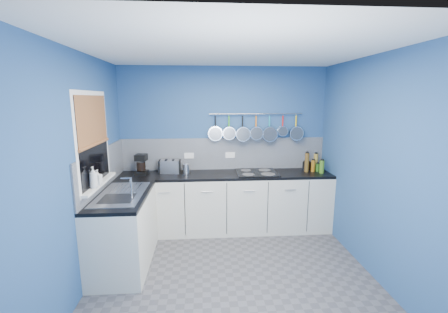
{
  "coord_description": "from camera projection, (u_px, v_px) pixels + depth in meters",
  "views": [
    {
      "loc": [
        -0.33,
        -3.16,
        2.02
      ],
      "look_at": [
        -0.05,
        0.75,
        1.25
      ],
      "focal_mm": 23.9,
      "sensor_mm": 36.0,
      "label": 1
    }
  ],
  "objects": [
    {
      "name": "sink_unit",
      "position": [
        122.0,
        194.0,
        3.53
      ],
      "size": [
        0.5,
        0.95,
        0.01
      ],
      "primitive_type": "cube",
      "color": "silver",
      "rests_on": "worktop_left"
    },
    {
      "name": "condiment_4",
      "position": [
        313.0,
        166.0,
        4.61
      ],
      "size": [
        0.06,
        0.06,
        0.18
      ],
      "primitive_type": "cylinder",
      "color": "#8C5914",
      "rests_on": "worktop_back"
    },
    {
      "name": "worktop_left",
      "position": [
        122.0,
        196.0,
        3.53
      ],
      "size": [
        0.6,
        1.2,
        0.04
      ],
      "primitive_type": "cube",
      "color": "black",
      "rests_on": "cabinet_run_left"
    },
    {
      "name": "paper_towel",
      "position": [
        140.0,
        165.0,
        4.46
      ],
      "size": [
        0.13,
        0.13,
        0.28
      ],
      "primitive_type": "cylinder",
      "rotation": [
        0.0,
        0.0,
        -0.02
      ],
      "color": "white",
      "rests_on": "worktop_back"
    },
    {
      "name": "coffee_maker",
      "position": [
        141.0,
        165.0,
        4.41
      ],
      "size": [
        0.19,
        0.21,
        0.3
      ],
      "primitive_type": null,
      "rotation": [
        0.0,
        0.0,
        -0.13
      ],
      "color": "black",
      "rests_on": "worktop_back"
    },
    {
      "name": "condiment_1",
      "position": [
        309.0,
        166.0,
        4.72
      ],
      "size": [
        0.06,
        0.06,
        0.13
      ],
      "primitive_type": "cylinder",
      "color": "black",
      "rests_on": "worktop_back"
    },
    {
      "name": "pan_4",
      "position": [
        269.0,
        128.0,
        4.66
      ],
      "size": [
        0.24,
        0.1,
        0.43
      ],
      "primitive_type": null,
      "color": "silver",
      "rests_on": "pot_rail"
    },
    {
      "name": "socket_left",
      "position": [
        189.0,
        156.0,
        4.69
      ],
      "size": [
        0.15,
        0.01,
        0.09
      ],
      "primitive_type": "cube",
      "color": "white",
      "rests_on": "backsplash_back"
    },
    {
      "name": "floor",
      "position": [
        233.0,
        274.0,
        3.5
      ],
      "size": [
        3.2,
        3.0,
        0.02
      ],
      "primitive_type": "cube",
      "color": "#47474C",
      "rests_on": "ground"
    },
    {
      "name": "condiment_0",
      "position": [
        316.0,
        162.0,
        4.7
      ],
      "size": [
        0.07,
        0.07,
        0.26
      ],
      "primitive_type": "cylinder",
      "color": "olive",
      "rests_on": "worktop_back"
    },
    {
      "name": "pan_6",
      "position": [
        296.0,
        127.0,
        4.69
      ],
      "size": [
        0.23,
        0.09,
        0.42
      ],
      "primitive_type": null,
      "color": "silver",
      "rests_on": "pot_rail"
    },
    {
      "name": "bamboo_blind",
      "position": [
        93.0,
        120.0,
        3.34
      ],
      "size": [
        0.01,
        0.9,
        0.55
      ],
      "primitive_type": "cube",
      "color": "#955B2C",
      "rests_on": "wall_left"
    },
    {
      "name": "mixer_tap",
      "position": [
        131.0,
        188.0,
        3.34
      ],
      "size": [
        0.12,
        0.08,
        0.26
      ],
      "primitive_type": null,
      "color": "silver",
      "rests_on": "worktop_left"
    },
    {
      "name": "pot_rail",
      "position": [
        256.0,
        114.0,
        4.61
      ],
      "size": [
        1.45,
        0.02,
        0.02
      ],
      "primitive_type": "cylinder",
      "rotation": [
        0.0,
        1.57,
        0.0
      ],
      "color": "silver",
      "rests_on": "wall_back"
    },
    {
      "name": "backsplash_left",
      "position": [
        103.0,
        168.0,
        3.76
      ],
      "size": [
        0.02,
        1.8,
        0.5
      ],
      "primitive_type": "cube",
      "color": "gray",
      "rests_on": "wall_left"
    },
    {
      "name": "socket_right",
      "position": [
        230.0,
        155.0,
        4.74
      ],
      "size": [
        0.15,
        0.01,
        0.09
      ],
      "primitive_type": "cube",
      "color": "white",
      "rests_on": "backsplash_back"
    },
    {
      "name": "hob",
      "position": [
        257.0,
        173.0,
        4.53
      ],
      "size": [
        0.61,
        0.54,
        0.01
      ],
      "primitive_type": "cube",
      "color": "black",
      "rests_on": "worktop_back"
    },
    {
      "name": "wall_front",
      "position": [
        259.0,
        228.0,
        1.78
      ],
      "size": [
        3.2,
        0.02,
        2.5
      ],
      "primitive_type": "cube",
      "color": "navy",
      "rests_on": "ground"
    },
    {
      "name": "window_sill",
      "position": [
        99.0,
        184.0,
        3.49
      ],
      "size": [
        0.1,
        0.98,
        0.03
      ],
      "primitive_type": "cube",
      "color": "white",
      "rests_on": "wall_left"
    },
    {
      "name": "wall_right",
      "position": [
        375.0,
        167.0,
        3.37
      ],
      "size": [
        0.02,
        3.0,
        2.5
      ],
      "primitive_type": "cube",
      "color": "navy",
      "rests_on": "ground"
    },
    {
      "name": "backsplash_back",
      "position": [
        224.0,
        154.0,
        4.74
      ],
      "size": [
        3.2,
        0.02,
        0.5
      ],
      "primitive_type": "cube",
      "color": "gray",
      "rests_on": "wall_back"
    },
    {
      "name": "wall_left",
      "position": [
        82.0,
        172.0,
        3.15
      ],
      "size": [
        0.02,
        3.0,
        2.5
      ],
      "primitive_type": "cube",
      "color": "navy",
      "rests_on": "ground"
    },
    {
      "name": "pan_2",
      "position": [
        243.0,
        127.0,
        4.63
      ],
      "size": [
        0.23,
        0.13,
        0.42
      ],
      "primitive_type": null,
      "color": "silver",
      "rests_on": "pot_rail"
    },
    {
      "name": "ceiling",
      "position": [
        234.0,
        49.0,
        3.02
      ],
      "size": [
        3.2,
        3.0,
        0.02
      ],
      "primitive_type": "cube",
      "color": "white",
      "rests_on": "ground"
    },
    {
      "name": "pan_0",
      "position": [
        215.0,
        128.0,
        4.6
      ],
      "size": [
        0.22,
        0.05,
        0.41
      ],
      "primitive_type": null,
      "color": "silver",
      "rests_on": "pot_rail"
    },
    {
      "name": "pan_3",
      "position": [
        256.0,
        127.0,
        4.64
      ],
      "size": [
        0.21,
        0.1,
        0.4
      ],
      "primitive_type": null,
      "color": "silver",
      "rests_on": "pot_rail"
    },
    {
      "name": "wall_back",
      "position": [
        224.0,
        147.0,
        4.74
      ],
      "size": [
        3.2,
        0.02,
        2.5
      ],
      "primitive_type": "cube",
      "color": "navy",
      "rests_on": "ground"
    },
    {
      "name": "pan_1",
      "position": [
        229.0,
        127.0,
        4.61
      ],
      "size": [
        0.2,
        0.1,
        0.39
      ],
      "primitive_type": null,
      "color": "silver",
      "rests_on": "pot_rail"
    },
    {
      "name": "condiment_6",
      "position": [
        322.0,
        167.0,
        4.51
      ],
      "size": [
        0.07,
        0.07,
        0.2
      ],
      "primitive_type": "cylinder",
      "color": "#3F721E",
      "rests_on": "worktop_back"
    },
    {
      "name": "condiment_3",
      "position": [
        318.0,
        168.0,
        4.62
      ],
      "size": [
        0.06,
        0.06,
        0.12
      ],
      "primitive_type": "cylinder",
      "color": "#265919",
      "rests_on": "worktop_back"
    },
    {
      "name": "soap_bottle_a",
      "position": [
        93.0,
        177.0,
        3.25
      ],
      "size": [
        0.1,
        0.1,
        0.24
      ],
      "primitive_type": "imported",
      "rotation": [
        0.0,
        0.0,
        0.07
      ],
      "color": "white",
      "rests_on": "window_sill"
    },
    {
      "name": "pan_5",
      "position": [
        283.0,
        125.0,
        4.67
      ],
      "size": [
        0.16,
        0.07,
        0.35
      ],
      "primitive_type": null,
      "color": "silver",
      "rests_on": "pot_rail"
    },
    {
      "name": "soap_bottle_b",
      "position": [
        98.0,
        177.0,
        3.38
      ],
      "size": [
        0.09,
        0.09,
        0.17
      ],
      "primitive_type": "imported",
      "rotation": [
        0.0,
        0.0,
        -0.14
      ],
      "color": "white",
      "rests_on": "window_sill"
    },
    {
      "name": "toaster",
      "position": [
        170.0,
        166.0,
        4.53
      ],
      "size": [
        0.32,
        0.21,
        0.2
      ],
      "primitive_type": "cube",
      "rotation": [
        0.0,
        0.0,
        -0.14
      ],
      "color": "silver",
      "rests_on": "worktop_back"
    },
    {
      "name": "cabinet_run_back",
      "position": [
        225.0,
        203.0,
        4.59
      ],
      "size": [
        3.2,
        0.6,
        0.86
      ],
      "primitive_type": "cube",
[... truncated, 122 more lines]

